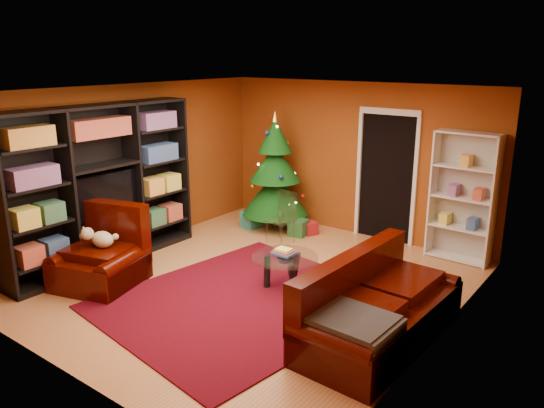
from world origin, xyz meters
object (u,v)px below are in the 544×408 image
Objects in this scene: dog at (103,239)px; coffee_table at (285,272)px; rug at (242,301)px; armchair at (99,255)px; gift_box_red at (310,228)px; christmas_tree at (275,172)px; white_bookshelf at (463,198)px; sofa at (382,301)px; media_unit at (102,186)px; gift_box_teal at (251,220)px; acrylic_chair at (281,220)px; gift_box_green at (298,228)px.

dog is 2.49m from coffee_table.
armchair reaches higher than rug.
christmas_tree is at bearing -176.64° from gift_box_red.
armchair is at bearing -96.97° from christmas_tree.
christmas_tree reaches higher than coffee_table.
white_bookshelf is 2.28× the size of coffee_table.
armchair is at bearing -130.62° from white_bookshelf.
sofa reaches higher than dog.
armchair is 3.81m from sofa.
dog is (-1.84, -0.70, 0.63)m from rug.
rug is 2.80m from gift_box_red.
media_unit is 0.97m from dog.
gift_box_red is at bearing 59.03° from media_unit.
media_unit is 2.87m from gift_box_teal.
acrylic_chair is at bearing -46.95° from christmas_tree.
gift_box_green is at bearing -125.17° from gift_box_red.
media_unit reaches higher than armchair.
sofa is at bearing -44.58° from gift_box_red.
dog is 0.45× the size of coffee_table.
rug is 2.99m from gift_box_teal.
christmas_tree reaches higher than gift_box_green.
gift_box_green reaches higher than rug.
gift_box_green is at bearing 90.15° from acrylic_chair.
gift_box_red is 0.55× the size of dog.
gift_box_red is at bearing 16.57° from gift_box_teal.
rug is at bearing -74.94° from gift_box_red.
sofa is at bearing 5.48° from media_unit.
gift_box_red is (-0.73, 2.70, 0.10)m from rug.
rug is 8.19× the size of dog.
rug is at bearing 6.41° from armchair.
media_unit is (-2.48, -0.20, 1.17)m from rug.
christmas_tree reaches higher than armchair.
sofa is at bearing -16.10° from coffee_table.
gift_box_red is (1.07, 0.32, -0.03)m from gift_box_teal.
acrylic_chair is at bearing 113.46° from rug.
armchair is at bearing -42.76° from media_unit.
armchair is (-0.42, -3.42, -0.59)m from christmas_tree.
christmas_tree is 7.49× the size of gift_box_green.
gift_box_teal is 4.23m from sofa.
sofa is (4.29, 0.40, -0.71)m from media_unit.
gift_box_teal is at bearing -171.52° from gift_box_green.
media_unit reaches higher than coffee_table.
armchair is (0.61, -0.56, -0.75)m from media_unit.
sofa is at bearing -31.19° from gift_box_teal.
media_unit is 1.41× the size of sofa.
media_unit is at bearing 121.29° from armchair.
coffee_table is at bearing -50.36° from christmas_tree.
coffee_table is at bearing 18.12° from dog.
gift_box_teal is 0.95m from gift_box_green.
media_unit is 3.98× the size of acrylic_chair.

